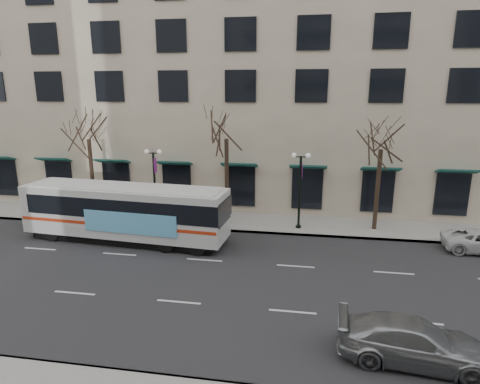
% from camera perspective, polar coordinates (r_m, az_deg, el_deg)
% --- Properties ---
extents(ground, '(160.00, 160.00, 0.00)m').
position_cam_1_polar(ground, '(20.51, -6.70, -12.15)').
color(ground, black).
rests_on(ground, ground).
extents(sidewalk_far, '(80.00, 4.00, 0.15)m').
position_cam_1_polar(sidewalk_far, '(28.11, 8.32, -4.64)').
color(sidewalk_far, gray).
rests_on(sidewalk_far, ground).
extents(building_hotel, '(40.00, 20.00, 24.00)m').
position_cam_1_polar(building_hotel, '(39.43, -1.39, 18.42)').
color(building_hotel, tan).
rests_on(building_hotel, ground).
extents(tree_far_left, '(3.60, 3.60, 8.34)m').
position_cam_1_polar(tree_far_left, '(30.62, -20.87, 8.82)').
color(tree_far_left, black).
rests_on(tree_far_left, ground).
extents(tree_far_mid, '(3.60, 3.60, 8.55)m').
position_cam_1_polar(tree_far_mid, '(27.05, -1.96, 9.58)').
color(tree_far_mid, black).
rests_on(tree_far_mid, ground).
extents(tree_far_right, '(3.60, 3.60, 8.06)m').
position_cam_1_polar(tree_far_right, '(26.99, 19.56, 7.74)').
color(tree_far_right, black).
rests_on(tree_far_right, ground).
extents(lamp_post_left, '(1.22, 0.45, 5.21)m').
position_cam_1_polar(lamp_post_left, '(28.47, -12.04, 1.43)').
color(lamp_post_left, black).
rests_on(lamp_post_left, ground).
extents(lamp_post_right, '(1.22, 0.45, 5.21)m').
position_cam_1_polar(lamp_post_right, '(26.55, 8.52, 0.68)').
color(lamp_post_right, black).
rests_on(lamp_post_right, ground).
extents(city_bus, '(12.98, 3.80, 3.47)m').
position_cam_1_polar(city_bus, '(25.61, -15.87, -2.64)').
color(city_bus, silver).
rests_on(city_bus, ground).
extents(silver_car, '(5.26, 2.52, 1.48)m').
position_cam_1_polar(silver_car, '(15.79, 23.44, -18.92)').
color(silver_car, '#96999D').
rests_on(silver_car, ground).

